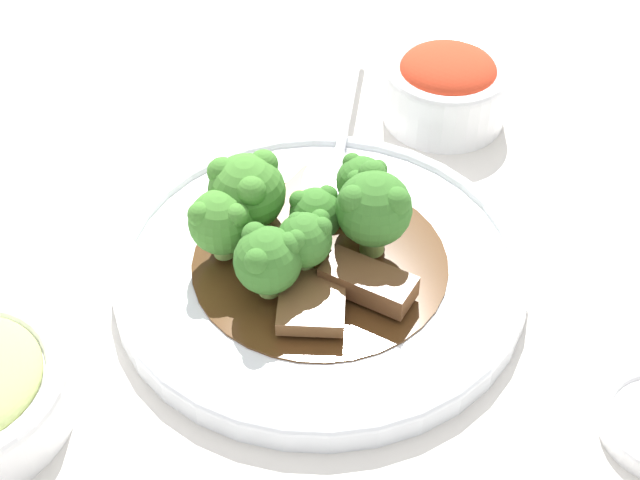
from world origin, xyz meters
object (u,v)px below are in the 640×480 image
(beef_strip_1, at_px, (295,208))
(broccoli_floret_4, at_px, (316,213))
(broccoli_floret_3, at_px, (362,181))
(broccoli_floret_0, at_px, (304,240))
(broccoli_floret_6, at_px, (268,259))
(broccoli_floret_2, at_px, (374,208))
(beef_strip_0, at_px, (312,302))
(beef_strip_2, at_px, (368,282))
(broccoli_floret_5, at_px, (221,221))
(serving_spoon, at_px, (336,166))
(main_plate, at_px, (320,267))
(side_bowl_kimchi, at_px, (446,87))
(broccoli_floret_1, at_px, (247,191))

(beef_strip_1, relative_size, broccoli_floret_4, 1.95)
(broccoli_floret_3, bearing_deg, broccoli_floret_0, 110.33)
(broccoli_floret_6, bearing_deg, broccoli_floret_2, -97.02)
(beef_strip_0, relative_size, broccoli_floret_4, 1.52)
(beef_strip_0, distance_m, broccoli_floret_2, 0.07)
(broccoli_floret_6, bearing_deg, broccoli_floret_0, -93.68)
(beef_strip_2, relative_size, broccoli_floret_6, 1.32)
(broccoli_floret_3, relative_size, broccoli_floret_5, 0.96)
(broccoli_floret_4, bearing_deg, serving_spoon, -47.63)
(main_plate, distance_m, broccoli_floret_0, 0.04)
(main_plate, xyz_separation_m, beef_strip_1, (0.04, -0.01, 0.01))
(beef_strip_0, height_order, broccoli_floret_2, broccoli_floret_2)
(broccoli_floret_3, bearing_deg, broccoli_floret_6, 103.68)
(side_bowl_kimchi, bearing_deg, broccoli_floret_0, 114.60)
(broccoli_floret_6, bearing_deg, broccoli_floret_5, 6.05)
(beef_strip_0, height_order, broccoli_floret_3, broccoli_floret_3)
(beef_strip_0, bearing_deg, broccoli_floret_5, 14.29)
(serving_spoon, bearing_deg, broccoli_floret_1, 99.78)
(serving_spoon, bearing_deg, beef_strip_2, 152.62)
(beef_strip_1, bearing_deg, beef_strip_0, 151.70)
(broccoli_floret_3, bearing_deg, broccoli_floret_4, 93.63)
(beef_strip_1, distance_m, broccoli_floret_0, 0.06)
(broccoli_floret_3, distance_m, broccoli_floret_6, 0.09)
(broccoli_floret_4, xyz_separation_m, broccoli_floret_5, (0.02, 0.05, 0.00))
(broccoli_floret_5, height_order, broccoli_floret_6, same)
(main_plate, relative_size, broccoli_floret_4, 6.55)
(broccoli_floret_1, bearing_deg, broccoli_floret_4, -138.71)
(broccoli_floret_1, bearing_deg, broccoli_floret_5, 108.51)
(beef_strip_0, height_order, broccoli_floret_0, broccoli_floret_0)
(beef_strip_0, height_order, beef_strip_1, same)
(broccoli_floret_4, bearing_deg, broccoli_floret_3, -86.37)
(broccoli_floret_2, height_order, broccoli_floret_6, broccoli_floret_2)
(main_plate, height_order, side_bowl_kimchi, side_bowl_kimchi)
(broccoli_floret_2, bearing_deg, broccoli_floret_4, 40.51)
(broccoli_floret_2, xyz_separation_m, broccoli_floret_5, (0.05, 0.08, -0.01))
(beef_strip_1, bearing_deg, broccoli_floret_2, -161.55)
(beef_strip_2, height_order, serving_spoon, beef_strip_2)
(broccoli_floret_1, relative_size, broccoli_floret_5, 1.21)
(broccoli_floret_0, xyz_separation_m, broccoli_floret_5, (0.04, 0.03, -0.00))
(side_bowl_kimchi, bearing_deg, broccoli_floret_2, 122.96)
(broccoli_floret_4, height_order, broccoli_floret_6, broccoli_floret_6)
(broccoli_floret_0, xyz_separation_m, serving_spoon, (0.07, -0.07, -0.02))
(broccoli_floret_2, xyz_separation_m, side_bowl_kimchi, (0.10, -0.15, -0.03))
(beef_strip_0, relative_size, serving_spoon, 0.33)
(main_plate, relative_size, broccoli_floret_2, 4.46)
(broccoli_floret_1, relative_size, broccoli_floret_2, 0.98)
(beef_strip_1, bearing_deg, broccoli_floret_1, 84.17)
(broccoli_floret_4, distance_m, broccoli_floret_5, 0.06)
(broccoli_floret_3, bearing_deg, broccoli_floret_2, 154.62)
(broccoli_floret_1, height_order, broccoli_floret_6, broccoli_floret_1)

